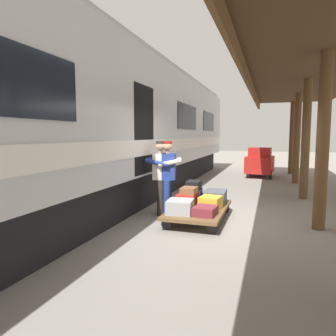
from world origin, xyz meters
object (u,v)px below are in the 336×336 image
suitcase_slate_roller (215,197)px  suitcase_yellow_case (211,203)px  suitcase_black_hardshell (194,185)px  baggage_tug (260,163)px  train_car (87,126)px  porter_in_overalls (167,175)px  suitcase_navy_fabric (194,195)px  suitcase_burgundy_valise (205,211)px  suitcase_gray_aluminum (180,207)px  porter_by_door (161,175)px  suitcase_brown_leather (189,190)px  luggage_cart (199,210)px  suitcase_red_plastic (187,200)px

suitcase_slate_roller → suitcase_yellow_case: 0.57m
suitcase_black_hardshell → baggage_tug: bearing=-99.9°
train_car → porter_in_overalls: (-2.00, -0.11, -1.14)m
suitcase_navy_fabric → suitcase_burgundy_valise: size_ratio=0.98×
suitcase_black_hardshell → porter_in_overalls: porter_in_overalls is taller
suitcase_gray_aluminum → suitcase_burgundy_valise: 0.51m
suitcase_gray_aluminum → porter_in_overalls: (0.56, -0.81, 0.51)m
suitcase_burgundy_valise → porter_by_door: size_ratio=0.28×
suitcase_gray_aluminum → suitcase_brown_leather: 0.62m
suitcase_burgundy_valise → porter_in_overalls: 1.45m
train_car → suitcase_burgundy_valise: (-3.06, 0.70, -1.70)m
luggage_cart → suitcase_red_plastic: suitcase_red_plastic is taller
luggage_cart → suitcase_brown_leather: bearing=0.0°
suitcase_slate_roller → suitcase_yellow_case: bearing=90.0°
porter_by_door → suitcase_black_hardshell: bearing=-154.8°
luggage_cart → suitcase_yellow_case: (-0.25, 0.00, 0.17)m
luggage_cart → suitcase_red_plastic: (0.25, 0.00, 0.19)m
suitcase_yellow_case → suitcase_burgundy_valise: (0.00, 0.57, -0.04)m
suitcase_slate_roller → suitcase_navy_fabric: 0.51m
train_car → suitcase_brown_leather: 2.95m
suitcase_slate_roller → porter_in_overalls: 1.22m
suitcase_burgundy_valise → train_car: bearing=-12.9°
suitcase_brown_leather → porter_in_overalls: porter_in_overalls is taller
suitcase_burgundy_valise → suitcase_navy_fabric: bearing=-66.1°
suitcase_yellow_case → suitcase_black_hardshell: suitcase_black_hardshell is taller
porter_in_overalls → suitcase_navy_fabric: bearing=-148.9°
train_car → luggage_cart: (-2.81, 0.13, -1.82)m
suitcase_burgundy_valise → suitcase_brown_leather: suitcase_brown_leather is taller
suitcase_black_hardshell → suitcase_slate_roller: bearing=-175.9°
luggage_cart → porter_in_overalls: bearing=-16.3°
suitcase_slate_roller → suitcase_black_hardshell: 0.56m
suitcase_gray_aluminum → porter_in_overalls: 1.11m
luggage_cart → suitcase_navy_fabric: size_ratio=4.42×
suitcase_black_hardshell → baggage_tug: (-1.25, -7.14, -0.05)m
luggage_cart → porter_by_door: bearing=-13.0°
suitcase_yellow_case → porter_by_door: 1.31m
suitcase_red_plastic → suitcase_yellow_case: suitcase_red_plastic is taller
train_car → suitcase_red_plastic: 3.03m
luggage_cart → suitcase_navy_fabric: 0.65m
suitcase_yellow_case → suitcase_gray_aluminum: bearing=48.4°
suitcase_black_hardshell → luggage_cart: bearing=114.6°
suitcase_red_plastic → suitcase_gray_aluminum: bearing=90.0°
luggage_cart → suitcase_black_hardshell: size_ratio=4.50×
suitcase_gray_aluminum → suitcase_black_hardshell: suitcase_black_hardshell is taller
luggage_cart → baggage_tug: bearing=-97.4°
luggage_cart → porter_in_overalls: (0.81, -0.24, 0.69)m
suitcase_slate_roller → suitcase_burgundy_valise: 1.15m
suitcase_navy_fabric → suitcase_yellow_case: bearing=131.6°
luggage_cart → suitcase_yellow_case: bearing=180.0°
suitcase_yellow_case → baggage_tug: bearing=-95.6°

